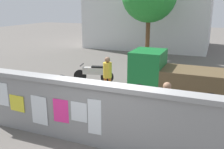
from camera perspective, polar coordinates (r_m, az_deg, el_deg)
name	(u,v)px	position (r m, az deg, el deg)	size (l,w,h in m)	color
ground	(163,72)	(14.03, 11.49, 0.54)	(60.00, 60.00, 0.00)	#605B56
poster_wall	(102,115)	(6.47, -2.21, -9.04)	(7.51, 0.42, 1.72)	gray
auto_rickshaw_truck	(173,77)	(9.89, 13.63, -0.53)	(3.61, 1.52, 1.85)	black
motorcycle	(94,73)	(11.81, -4.02, 0.29)	(1.87, 0.68, 0.87)	black
bicycle_near	(66,91)	(9.88, -10.38, -3.62)	(1.65, 0.62, 0.95)	black
bicycle_far	(224,136)	(7.13, 24.05, -12.67)	(1.71, 0.44, 0.95)	black
person_walking	(107,73)	(9.86, -1.03, 0.38)	(0.43, 0.43, 1.62)	#BF6626
person_bystander	(166,105)	(6.92, 12.10, -6.73)	(0.35, 0.35, 1.62)	#D83F72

